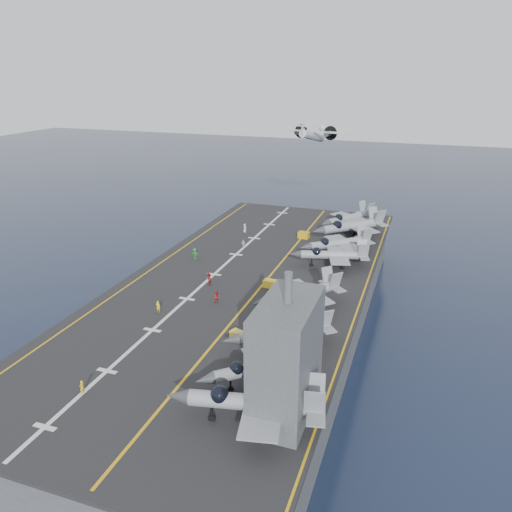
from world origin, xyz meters
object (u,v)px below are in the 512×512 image
(fighter_jet_0, at_px, (255,401))
(tow_cart_a, at_px, (238,335))
(island_superstructure, at_px, (287,345))
(transport_plane, at_px, (312,136))

(fighter_jet_0, relative_size, tow_cart_a, 8.27)
(island_superstructure, height_order, tow_cart_a, island_superstructure)
(fighter_jet_0, distance_m, tow_cart_a, 16.55)
(fighter_jet_0, distance_m, transport_plane, 97.07)
(fighter_jet_0, xyz_separation_m, transport_plane, (-17.31, 94.66, 12.76))
(tow_cart_a, xyz_separation_m, transport_plane, (-9.81, 80.07, 14.88))
(tow_cart_a, relative_size, transport_plane, 0.09)
(transport_plane, bearing_deg, tow_cart_a, -83.01)
(island_superstructure, bearing_deg, tow_cart_a, 129.69)
(island_superstructure, distance_m, transport_plane, 94.07)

